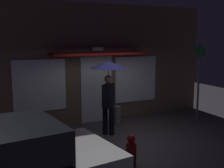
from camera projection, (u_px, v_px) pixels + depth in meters
name	position (u px, v px, depth m)	size (l,w,h in m)	color
ground_plane	(128.00, 141.00, 7.99)	(18.00, 18.00, 0.00)	#423F44
building_facade	(95.00, 64.00, 9.76)	(8.43, 1.00, 3.92)	brown
person_with_umbrella	(108.00, 78.00, 8.29)	(1.05, 1.05, 2.15)	black
street_sign_post	(199.00, 78.00, 9.66)	(0.40, 0.07, 2.60)	#595B60
sidewalk_bollard	(118.00, 115.00, 9.60)	(0.23, 0.23, 0.58)	slate
sidewalk_bollard_2	(11.00, 136.00, 7.47)	(0.24, 0.24, 0.60)	slate
fire_hydrant	(131.00, 151.00, 6.44)	(0.23, 0.23, 0.70)	#B21914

